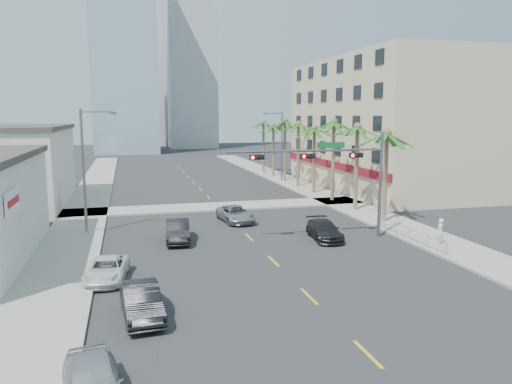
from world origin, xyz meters
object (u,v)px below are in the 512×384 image
Objects in this scene: car_parked_near at (92,384)px; pedestrian at (440,231)px; car_parked_far at (107,270)px; car_lane_left at (178,231)px; car_lane_center at (236,214)px; car_lane_right at (324,230)px; car_parked_mid at (141,301)px; traffic_signal_mast at (339,167)px.

pedestrian is (20.94, 13.43, 0.30)m from car_parked_near.
car_parked_far is (0.00, 11.77, -0.12)m from car_parked_near.
car_lane_center is at bearing 49.76° from car_lane_left.
car_parked_near reaches higher than car_parked_far.
pedestrian is at bearing 11.84° from car_parked_far.
car_lane_right is (9.93, -1.92, -0.09)m from car_lane_left.
pedestrian reaches higher than car_parked_far.
car_parked_mid is at bearing -134.25° from car_lane_right.
car_parked_near is 0.89× the size of car_lane_center.
car_lane_right is (-0.85, 0.25, -4.42)m from traffic_signal_mast.
car_lane_center is (-5.61, 7.37, -4.41)m from traffic_signal_mast.
car_parked_far is at bearing -116.52° from car_lane_left.
car_parked_near is at bearing -118.13° from car_lane_center.
car_lane_right is (14.33, 5.36, 0.06)m from car_parked_far.
car_lane_left reaches higher than car_parked_mid.
pedestrian reaches higher than car_parked_mid.
traffic_signal_mast is 2.66× the size of car_parked_near.
car_lane_right is (14.33, 17.13, -0.07)m from car_parked_near.
car_parked_far is at bearing 101.60° from car_parked_mid.
car_parked_mid is 2.53× the size of pedestrian.
car_lane_left reaches higher than car_lane_right.
car_lane_left is 10.12m from car_lane_right.
traffic_signal_mast is 16.64m from car_parked_far.
car_lane_center is 15.70m from pedestrian.
car_lane_left reaches higher than car_parked_far.
car_lane_center is at bearing -74.94° from pedestrian.
pedestrian reaches higher than car_lane_left.
car_lane_left is 2.59× the size of pedestrian.
car_parked_near is at bearing -124.30° from car_lane_right.
car_parked_near is 2.43× the size of pedestrian.
car_lane_right is at bearing -62.85° from car_lane_center.
car_parked_mid is at bearing -97.85° from car_lane_left.
car_parked_far is 0.95× the size of car_lane_right.
pedestrian reaches higher than car_parked_near.
traffic_signal_mast is 2.37× the size of car_lane_center.
car_parked_near is 6.59m from car_parked_mid.
car_parked_near is 11.77m from car_parked_far.
car_parked_far is at bearing -161.39° from traffic_signal_mast.
car_lane_left is at bearing 168.64° from traffic_signal_mast.
car_parked_far is 21.01m from pedestrian.
car_parked_near is 0.94× the size of car_lane_left.
car_parked_near is at bearing 1.35° from pedestrian.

